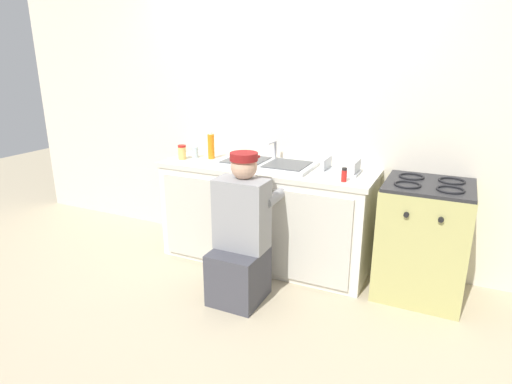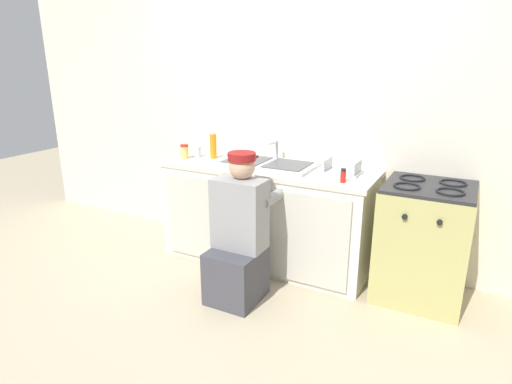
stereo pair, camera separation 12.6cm
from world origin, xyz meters
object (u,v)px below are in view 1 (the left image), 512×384
sink_double_basin (266,164)px  dish_rack_tray (342,170)px  stove_range (423,239)px  soap_bottle_orange (211,146)px  plumber_person (241,241)px  spice_bottle_red (344,175)px  water_glass (195,152)px  condiment_jar (182,152)px

sink_double_basin → dish_rack_tray: (0.63, 0.05, 0.01)m
stove_range → soap_bottle_orange: (-1.85, 0.04, 0.54)m
dish_rack_tray → sink_double_basin: bearing=-175.9°
plumber_person → soap_bottle_orange: (-0.65, 0.69, 0.52)m
spice_bottle_red → water_glass: bearing=172.2°
stove_range → plumber_person: (-1.20, -0.65, 0.02)m
water_glass → spice_bottle_red: bearing=-7.8°
soap_bottle_orange → water_glass: size_ratio=2.50×
plumber_person → condiment_jar: bearing=147.7°
plumber_person → soap_bottle_orange: bearing=133.5°
plumber_person → water_glass: plumber_person is taller
dish_rack_tray → spice_bottle_red: bearing=-71.6°
soap_bottle_orange → condiment_jar: 0.26m
stove_range → condiment_jar: size_ratio=6.95×
sink_double_basin → water_glass: (-0.71, 0.01, 0.03)m
condiment_jar → spice_bottle_red: condiment_jar is taller
sink_double_basin → spice_bottle_red: bearing=-14.9°
stove_range → plumber_person: plumber_person is taller
dish_rack_tray → plumber_person: bearing=-127.9°
soap_bottle_orange → water_glass: bearing=-168.2°
soap_bottle_orange → spice_bottle_red: size_ratio=2.38×
sink_double_basin → dish_rack_tray: size_ratio=2.86×
plumber_person → spice_bottle_red: (0.62, 0.46, 0.46)m
condiment_jar → dish_rack_tray: condiment_jar is taller
water_glass → soap_bottle_orange: bearing=11.8°
sink_double_basin → spice_bottle_red: size_ratio=7.62×
soap_bottle_orange → dish_rack_tray: 1.20m
stove_range → soap_bottle_orange: soap_bottle_orange is taller
sink_double_basin → soap_bottle_orange: size_ratio=3.20×
condiment_jar → water_glass: (0.07, 0.10, -0.01)m
sink_double_basin → soap_bottle_orange: bearing=176.1°
soap_bottle_orange → spice_bottle_red: soap_bottle_orange is taller
stove_range → water_glass: bearing=179.7°
dish_rack_tray → spice_bottle_red: size_ratio=2.67×
stove_range → condiment_jar: bearing=-177.4°
condiment_jar → water_glass: size_ratio=1.28×
sink_double_basin → stove_range: bearing=-0.1°
sink_double_basin → water_glass: size_ratio=8.00×
dish_rack_tray → water_glass: 1.35m
dish_rack_tray → stove_range: bearing=-4.1°
water_glass → plumber_person: bearing=-39.3°
sink_double_basin → stove_range: 1.36m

